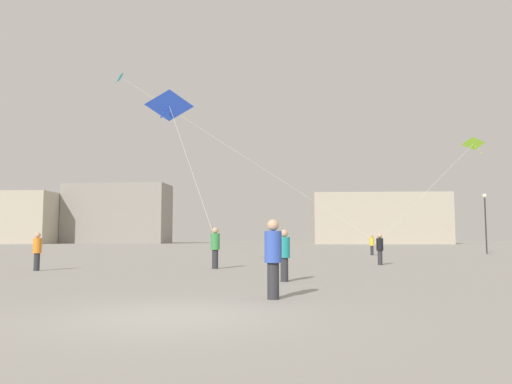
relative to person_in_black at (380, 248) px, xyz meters
name	(u,v)px	position (x,y,z in m)	size (l,w,h in m)	color
ground_plane	(169,316)	(-6.24, -16.77, -0.87)	(300.00, 300.00, 0.00)	gray
person_in_black	(380,248)	(0.00, 0.00, 0.00)	(0.34, 0.34, 1.58)	#2D2D33
person_in_green	(215,246)	(-7.79, -3.71, 0.14)	(0.40, 0.40, 1.85)	#2D2D33
person_in_teal	(284,253)	(-4.45, -9.71, 0.04)	(0.36, 0.36, 1.66)	#2D2D33
person_in_yellow	(372,244)	(1.35, 13.14, 0.01)	(0.35, 0.35, 1.60)	#2D2D33
person_in_blue	(273,255)	(-4.53, -14.17, 0.14)	(0.40, 0.40, 1.83)	#2D2D33
person_in_orange	(37,250)	(-15.02, -5.73, 0.01)	(0.35, 0.35, 1.61)	#2D2D33
kite_lime_delta	(472,146)	(6.45, 5.35, 6.07)	(7.18, 5.96, 6.13)	#8CD12D
kite_cobalt_delta	(169,107)	(-10.57, -1.65, 7.13)	(3.74, 2.60, 7.29)	blue
kite_cyan_diamond	(127,82)	(-19.22, 15.37, 14.16)	(21.69, 2.83, 14.64)	#1EB2C6
building_left_hall	(25,218)	(-61.24, 70.75, 4.30)	(15.17, 15.18, 10.33)	#B2A893
building_centre_hall	(118,214)	(-43.24, 75.44, 5.35)	(21.63, 8.63, 12.43)	gray
building_right_hall	(378,219)	(10.76, 74.09, 4.03)	(26.26, 13.23, 9.79)	#B2A893
lamppost_east	(485,213)	(11.32, 17.35, 2.50)	(0.36, 0.36, 5.03)	#2D2D30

